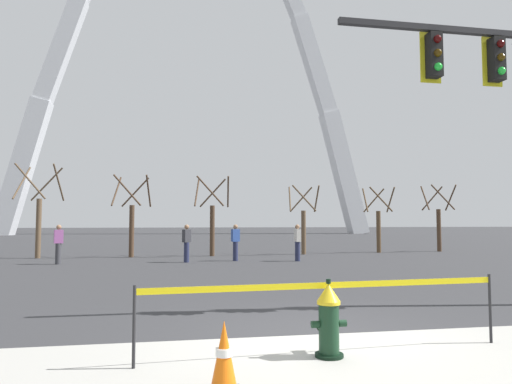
# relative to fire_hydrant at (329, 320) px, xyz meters

# --- Properties ---
(ground_plane) EXTENTS (240.00, 240.00, 0.00)m
(ground_plane) POSITION_rel_fire_hydrant_xyz_m (0.20, 1.15, -0.47)
(ground_plane) COLOR #333335
(fire_hydrant) EXTENTS (0.46, 0.48, 0.99)m
(fire_hydrant) POSITION_rel_fire_hydrant_xyz_m (0.00, 0.00, 0.00)
(fire_hydrant) COLOR black
(fire_hydrant) RESTS_ON ground
(caution_tape_barrier) EXTENTS (4.94, 0.32, 0.97)m
(caution_tape_barrier) POSITION_rel_fire_hydrant_xyz_m (0.04, 0.10, 0.20)
(caution_tape_barrier) COLOR #232326
(caution_tape_barrier) RESTS_ON ground
(traffic_cone_by_hydrant) EXTENTS (0.36, 0.36, 0.73)m
(traffic_cone_by_hydrant) POSITION_rel_fire_hydrant_xyz_m (-1.45, -1.00, -0.11)
(traffic_cone_by_hydrant) COLOR black
(traffic_cone_by_hydrant) RESTS_ON ground
(monument_arch) EXTENTS (48.91, 2.35, 51.86)m
(monument_arch) POSITION_rel_fire_hydrant_xyz_m (0.20, 55.38, 22.16)
(monument_arch) COLOR silver
(monument_arch) RESTS_ON ground
(tree_far_left) EXTENTS (2.02, 2.03, 4.39)m
(tree_far_left) POSITION_rel_fire_hydrant_xyz_m (-8.30, 17.28, 1.48)
(tree_far_left) COLOR brown
(tree_far_left) RESTS_ON ground
(tree_left_mid) EXTENTS (1.82, 1.83, 3.95)m
(tree_left_mid) POSITION_rel_fire_hydrant_xyz_m (-4.04, 17.19, 1.29)
(tree_left_mid) COLOR #473323
(tree_left_mid) RESTS_ON ground
(tree_center_left) EXTENTS (1.83, 1.84, 3.95)m
(tree_center_left) POSITION_rel_fire_hydrant_xyz_m (-0.15, 17.20, 1.29)
(tree_center_left) COLOR #473323
(tree_center_left) RESTS_ON ground
(tree_center_right) EXTENTS (1.67, 1.68, 3.60)m
(tree_center_right) POSITION_rel_fire_hydrant_xyz_m (4.67, 17.55, 1.13)
(tree_center_right) COLOR brown
(tree_center_right) RESTS_ON ground
(tree_right_mid) EXTENTS (1.67, 1.68, 3.61)m
(tree_right_mid) POSITION_rel_fire_hydrant_xyz_m (9.14, 18.13, 1.14)
(tree_right_mid) COLOR brown
(tree_right_mid) RESTS_ON ground
(tree_far_right) EXTENTS (1.76, 1.77, 3.81)m
(tree_far_right) POSITION_rel_fire_hydrant_xyz_m (12.95, 18.38, 1.22)
(tree_far_right) COLOR #473323
(tree_far_right) RESTS_ON ground
(pedestrian_walking_left) EXTENTS (0.39, 0.30, 1.59)m
(pedestrian_walking_left) POSITION_rel_fire_hydrant_xyz_m (0.65, 14.25, 0.35)
(pedestrian_walking_left) COLOR #232847
(pedestrian_walking_left) RESTS_ON ground
(pedestrian_standing_center) EXTENTS (0.24, 0.36, 1.59)m
(pedestrian_standing_center) POSITION_rel_fire_hydrant_xyz_m (3.29, 13.64, 0.35)
(pedestrian_standing_center) COLOR #232847
(pedestrian_standing_center) RESTS_ON ground
(pedestrian_walking_right) EXTENTS (0.39, 0.30, 1.59)m
(pedestrian_walking_right) POSITION_rel_fire_hydrant_xyz_m (-6.60, 13.95, 0.35)
(pedestrian_walking_right) COLOR #38383D
(pedestrian_walking_right) RESTS_ON ground
(pedestrian_near_trees) EXTENTS (0.39, 0.37, 1.59)m
(pedestrian_near_trees) POSITION_rel_fire_hydrant_xyz_m (-1.48, 13.89, 0.35)
(pedestrian_near_trees) COLOR #232847
(pedestrian_near_trees) RESTS_ON ground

